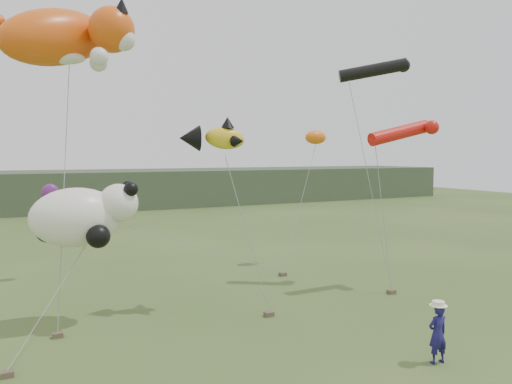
# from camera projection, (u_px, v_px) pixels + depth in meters

# --- Properties ---
(ground) EXTENTS (120.00, 120.00, 0.00)m
(ground) POSITION_uv_depth(u_px,v_px,m) (328.00, 353.00, 14.59)
(ground) COLOR #385123
(ground) RESTS_ON ground
(headland) EXTENTS (90.00, 13.00, 4.00)m
(headland) POSITION_uv_depth(u_px,v_px,m) (60.00, 191.00, 52.84)
(headland) COLOR #2D3D28
(headland) RESTS_ON ground
(festival_attendant) EXTENTS (0.64, 0.44, 1.67)m
(festival_attendant) POSITION_uv_depth(u_px,v_px,m) (438.00, 334.00, 13.86)
(festival_attendant) COLOR #1A1655
(festival_attendant) RESTS_ON ground
(sandbag_anchors) EXTENTS (14.71, 6.45, 0.16)m
(sandbag_anchors) POSITION_uv_depth(u_px,v_px,m) (227.00, 311.00, 18.30)
(sandbag_anchors) COLOR brown
(sandbag_anchors) RESTS_ON ground
(cat_kite) EXTENTS (5.71, 3.96, 2.91)m
(cat_kite) POSITION_uv_depth(u_px,v_px,m) (68.00, 36.00, 17.46)
(cat_kite) COLOR #E0520F
(cat_kite) RESTS_ON ground
(fish_kite) EXTENTS (2.56, 1.69, 1.28)m
(fish_kite) POSITION_uv_depth(u_px,v_px,m) (212.00, 138.00, 18.39)
(fish_kite) COLOR yellow
(fish_kite) RESTS_ON ground
(tube_kites) EXTENTS (3.34, 3.41, 4.00)m
(tube_kites) POSITION_uv_depth(u_px,v_px,m) (392.00, 100.00, 21.97)
(tube_kites) COLOR black
(tube_kites) RESTS_ON ground
(panda_kite) EXTENTS (3.54, 2.29, 2.20)m
(panda_kite) POSITION_uv_depth(u_px,v_px,m) (83.00, 216.00, 16.84)
(panda_kite) COLOR white
(panda_kite) RESTS_ON ground
(misc_kites) EXTENTS (13.94, 3.19, 3.62)m
(misc_kites) POSITION_uv_depth(u_px,v_px,m) (215.00, 159.00, 25.01)
(misc_kites) COLOR orange
(misc_kites) RESTS_ON ground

